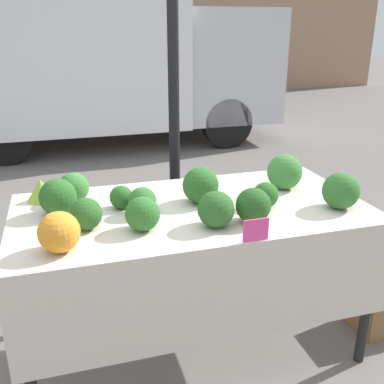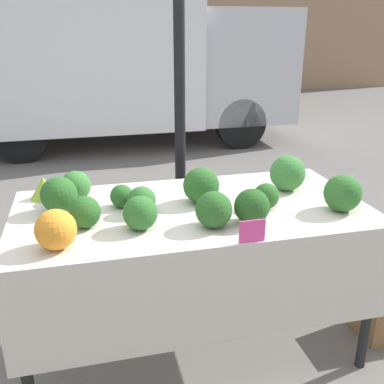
# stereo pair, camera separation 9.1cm
# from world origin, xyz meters

# --- Properties ---
(ground_plane) EXTENTS (40.00, 40.00, 0.00)m
(ground_plane) POSITION_xyz_m (0.00, 0.00, 0.00)
(ground_plane) COLOR slate
(tent_pole) EXTENTS (0.07, 0.07, 2.37)m
(tent_pole) POSITION_xyz_m (0.12, 0.83, 1.18)
(tent_pole) COLOR black
(tent_pole) RESTS_ON ground_plane
(parked_truck) EXTENTS (4.47, 2.16, 2.47)m
(parked_truck) POSITION_xyz_m (0.08, 4.81, 1.30)
(parked_truck) COLOR white
(parked_truck) RESTS_ON ground_plane
(market_table) EXTENTS (1.72, 0.87, 0.81)m
(market_table) POSITION_xyz_m (0.00, -0.06, 0.71)
(market_table) COLOR beige
(market_table) RESTS_ON ground_plane
(orange_cauliflower) EXTENTS (0.16, 0.16, 0.16)m
(orange_cauliflower) POSITION_xyz_m (-0.62, -0.29, 0.89)
(orange_cauliflower) COLOR orange
(orange_cauliflower) RESTS_ON market_table
(romanesco_head) EXTENTS (0.14, 0.14, 0.12)m
(romanesco_head) POSITION_xyz_m (-0.71, 0.30, 0.87)
(romanesco_head) COLOR #93B238
(romanesco_head) RESTS_ON market_table
(broccoli_head_0) EXTENTS (0.19, 0.19, 0.19)m
(broccoli_head_0) POSITION_xyz_m (0.56, 0.12, 0.91)
(broccoli_head_0) COLOR #387533
(broccoli_head_0) RESTS_ON market_table
(broccoli_head_1) EXTENTS (0.17, 0.17, 0.17)m
(broccoli_head_1) POSITION_xyz_m (-0.62, 0.10, 0.90)
(broccoli_head_1) COLOR #285B23
(broccoli_head_1) RESTS_ON market_table
(broccoli_head_2) EXTENTS (0.18, 0.18, 0.18)m
(broccoli_head_2) POSITION_xyz_m (0.69, -0.21, 0.90)
(broccoli_head_2) COLOR #2D6628
(broccoli_head_2) RESTS_ON market_table
(broccoli_head_3) EXTENTS (0.15, 0.15, 0.15)m
(broccoli_head_3) POSITION_xyz_m (-0.28, -0.19, 0.89)
(broccoli_head_3) COLOR #2D6628
(broccoli_head_3) RESTS_ON market_table
(broccoli_head_4) EXTENTS (0.13, 0.13, 0.13)m
(broccoli_head_4) POSITION_xyz_m (-0.25, -0.01, 0.88)
(broccoli_head_4) COLOR #336B2D
(broccoli_head_4) RESTS_ON market_table
(broccoli_head_5) EXTENTS (0.18, 0.18, 0.18)m
(broccoli_head_5) POSITION_xyz_m (0.06, 0.05, 0.90)
(broccoli_head_5) COLOR #285B23
(broccoli_head_5) RESTS_ON market_table
(broccoli_head_6) EXTENTS (0.11, 0.11, 0.11)m
(broccoli_head_6) POSITION_xyz_m (-0.33, 0.09, 0.87)
(broccoli_head_6) COLOR #285B23
(broccoli_head_6) RESTS_ON market_table
(broccoli_head_7) EXTENTS (0.15, 0.15, 0.15)m
(broccoli_head_7) POSITION_xyz_m (-0.55, 0.24, 0.89)
(broccoli_head_7) COLOR #387533
(broccoli_head_7) RESTS_ON market_table
(broccoli_head_8) EXTENTS (0.16, 0.16, 0.16)m
(broccoli_head_8) POSITION_xyz_m (0.21, -0.24, 0.89)
(broccoli_head_8) COLOR #23511E
(broccoli_head_8) RESTS_ON market_table
(broccoli_head_9) EXTENTS (0.16, 0.16, 0.16)m
(broccoli_head_9) POSITION_xyz_m (0.04, -0.24, 0.89)
(broccoli_head_9) COLOR #285B23
(broccoli_head_9) RESTS_ON market_table
(broccoli_head_10) EXTENTS (0.13, 0.13, 0.13)m
(broccoli_head_10) POSITION_xyz_m (0.35, -0.10, 0.87)
(broccoli_head_10) COLOR #285B23
(broccoli_head_10) RESTS_ON market_table
(broccoli_head_11) EXTENTS (0.14, 0.14, 0.14)m
(broccoli_head_11) POSITION_xyz_m (-0.51, -0.11, 0.88)
(broccoli_head_11) COLOR #285B23
(broccoli_head_11) RESTS_ON market_table
(price_sign) EXTENTS (0.11, 0.01, 0.10)m
(price_sign) POSITION_xyz_m (0.15, -0.42, 0.86)
(price_sign) COLOR #EF4793
(price_sign) RESTS_ON market_table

